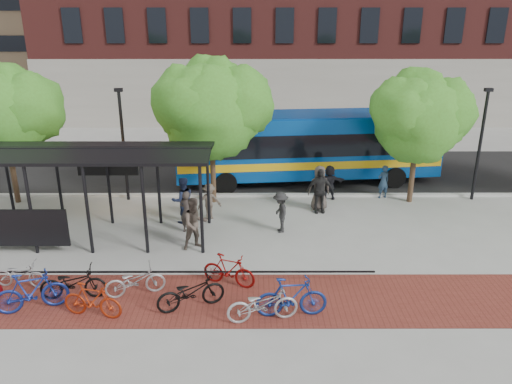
{
  "coord_description": "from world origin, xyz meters",
  "views": [
    {
      "loc": [
        -1.12,
        -18.12,
        8.23
      ],
      "look_at": [
        -1.07,
        0.17,
        1.6
      ],
      "focal_mm": 35.0,
      "sensor_mm": 36.0,
      "label": 1
    }
  ],
  "objects_px": {
    "tree_a": "(5,110)",
    "pedestrian_9": "(280,212)",
    "pedestrian_3": "(209,201)",
    "bike_6": "(135,281)",
    "pedestrian_7": "(383,182)",
    "bike_9": "(229,270)",
    "pedestrian_2": "(183,200)",
    "bus_shelter": "(64,162)",
    "pedestrian_6": "(319,188)",
    "lamp_post_right": "(480,142)",
    "bike_8": "(191,292)",
    "bike_10": "(262,304)",
    "tree_c": "(421,114)",
    "pedestrian_8": "(195,224)",
    "tree_b": "(213,105)",
    "bike_5": "(92,300)",
    "bike_11": "(291,297)",
    "bike_2": "(20,274)",
    "pedestrian_1": "(187,212)",
    "bus": "(307,143)",
    "pedestrian_4": "(319,191)",
    "lamp_post_left": "(123,142)",
    "bike_3": "(31,292)",
    "bike_4": "(73,283)",
    "pedestrian_5": "(329,182)"
  },
  "relations": [
    {
      "from": "tree_a",
      "to": "pedestrian_9",
      "type": "relative_size",
      "value": 3.74
    },
    {
      "from": "pedestrian_3",
      "to": "pedestrian_9",
      "type": "height_order",
      "value": "pedestrian_9"
    },
    {
      "from": "bike_6",
      "to": "pedestrian_7",
      "type": "height_order",
      "value": "pedestrian_7"
    },
    {
      "from": "bike_9",
      "to": "pedestrian_2",
      "type": "xyz_separation_m",
      "value": [
        -2.12,
        5.08,
        0.44
      ]
    },
    {
      "from": "pedestrian_7",
      "to": "bus_shelter",
      "type": "bearing_deg",
      "value": -0.96
    },
    {
      "from": "pedestrian_2",
      "to": "pedestrian_6",
      "type": "distance_m",
      "value": 5.94
    },
    {
      "from": "pedestrian_3",
      "to": "pedestrian_6",
      "type": "height_order",
      "value": "pedestrian_6"
    },
    {
      "from": "lamp_post_right",
      "to": "bike_8",
      "type": "relative_size",
      "value": 2.52
    },
    {
      "from": "bike_10",
      "to": "pedestrian_3",
      "type": "relative_size",
      "value": 1.31
    },
    {
      "from": "tree_c",
      "to": "bike_6",
      "type": "relative_size",
      "value": 3.24
    },
    {
      "from": "tree_a",
      "to": "pedestrian_8",
      "type": "height_order",
      "value": "tree_a"
    },
    {
      "from": "tree_b",
      "to": "bike_5",
      "type": "bearing_deg",
      "value": -107.02
    },
    {
      "from": "bus_shelter",
      "to": "bike_11",
      "type": "height_order",
      "value": "bus_shelter"
    },
    {
      "from": "bike_2",
      "to": "pedestrian_1",
      "type": "xyz_separation_m",
      "value": [
        4.75,
        4.18,
        0.42
      ]
    },
    {
      "from": "bike_2",
      "to": "bike_5",
      "type": "distance_m",
      "value": 3.24
    },
    {
      "from": "bus",
      "to": "bike_6",
      "type": "bearing_deg",
      "value": -125.79
    },
    {
      "from": "tree_a",
      "to": "bike_5",
      "type": "xyz_separation_m",
      "value": [
        6.18,
        -9.23,
        -3.7
      ]
    },
    {
      "from": "bike_11",
      "to": "pedestrian_8",
      "type": "bearing_deg",
      "value": 32.14
    },
    {
      "from": "bike_11",
      "to": "pedestrian_4",
      "type": "bearing_deg",
      "value": -16.47
    },
    {
      "from": "lamp_post_left",
      "to": "pedestrian_3",
      "type": "distance_m",
      "value": 5.0
    },
    {
      "from": "bus_shelter",
      "to": "pedestrian_9",
      "type": "relative_size",
      "value": 6.42
    },
    {
      "from": "pedestrian_4",
      "to": "pedestrian_8",
      "type": "xyz_separation_m",
      "value": [
        -4.95,
        -3.5,
        -0.01
      ]
    },
    {
      "from": "bike_3",
      "to": "bike_9",
      "type": "height_order",
      "value": "bike_3"
    },
    {
      "from": "lamp_post_right",
      "to": "pedestrian_6",
      "type": "xyz_separation_m",
      "value": [
        -7.3,
        -1.2,
        -1.76
      ]
    },
    {
      "from": "pedestrian_4",
      "to": "pedestrian_9",
      "type": "relative_size",
      "value": 1.19
    },
    {
      "from": "tree_b",
      "to": "bike_6",
      "type": "xyz_separation_m",
      "value": [
        -1.88,
        -8.06,
        -3.98
      ]
    },
    {
      "from": "bike_3",
      "to": "pedestrian_4",
      "type": "height_order",
      "value": "pedestrian_4"
    },
    {
      "from": "pedestrian_7",
      "to": "pedestrian_4",
      "type": "bearing_deg",
      "value": 9.9
    },
    {
      "from": "bus",
      "to": "bike_10",
      "type": "distance_m",
      "value": 12.61
    },
    {
      "from": "tree_c",
      "to": "bike_11",
      "type": "xyz_separation_m",
      "value": [
        -6.17,
        -9.22,
        -3.44
      ]
    },
    {
      "from": "bike_4",
      "to": "pedestrian_4",
      "type": "height_order",
      "value": "pedestrian_4"
    },
    {
      "from": "tree_a",
      "to": "bike_4",
      "type": "xyz_separation_m",
      "value": [
        5.3,
        -8.24,
        -3.72
      ]
    },
    {
      "from": "tree_b",
      "to": "pedestrian_1",
      "type": "distance_m",
      "value": 5.03
    },
    {
      "from": "bike_2",
      "to": "bike_3",
      "type": "distance_m",
      "value": 1.62
    },
    {
      "from": "bike_9",
      "to": "pedestrian_9",
      "type": "relative_size",
      "value": 1.07
    },
    {
      "from": "bike_6",
      "to": "pedestrian_9",
      "type": "bearing_deg",
      "value": -62.92
    },
    {
      "from": "lamp_post_right",
      "to": "bike_3",
      "type": "height_order",
      "value": "lamp_post_right"
    },
    {
      "from": "pedestrian_1",
      "to": "pedestrian_6",
      "type": "relative_size",
      "value": 0.88
    },
    {
      "from": "bike_10",
      "to": "pedestrian_4",
      "type": "bearing_deg",
      "value": -28.31
    },
    {
      "from": "pedestrian_4",
      "to": "pedestrian_9",
      "type": "xyz_separation_m",
      "value": [
        -1.78,
        -2.04,
        -0.16
      ]
    },
    {
      "from": "pedestrian_5",
      "to": "pedestrian_2",
      "type": "bearing_deg",
      "value": 20.09
    },
    {
      "from": "pedestrian_9",
      "to": "bike_8",
      "type": "bearing_deg",
      "value": -37.37
    },
    {
      "from": "bus_shelter",
      "to": "tree_b",
      "type": "bearing_deg",
      "value": 36.21
    },
    {
      "from": "pedestrian_3",
      "to": "bike_6",
      "type": "bearing_deg",
      "value": -125.86
    },
    {
      "from": "bike_2",
      "to": "pedestrian_8",
      "type": "xyz_separation_m",
      "value": [
        5.23,
        2.76,
        0.53
      ]
    },
    {
      "from": "lamp_post_left",
      "to": "lamp_post_right",
      "type": "xyz_separation_m",
      "value": [
        16.0,
        0.0,
        0.0
      ]
    },
    {
      "from": "tree_b",
      "to": "bike_2",
      "type": "bearing_deg",
      "value": -126.5
    },
    {
      "from": "bus_shelter",
      "to": "pedestrian_2",
      "type": "distance_m",
      "value": 4.77
    },
    {
      "from": "tree_a",
      "to": "bike_3",
      "type": "relative_size",
      "value": 3.02
    },
    {
      "from": "tree_c",
      "to": "bus",
      "type": "relative_size",
      "value": 0.45
    }
  ]
}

